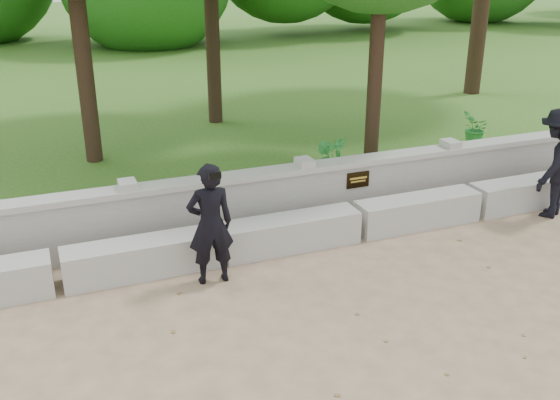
{
  "coord_description": "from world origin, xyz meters",
  "views": [
    {
      "loc": [
        -3.96,
        -5.13,
        3.75
      ],
      "look_at": [
        -1.29,
        1.56,
        0.87
      ],
      "focal_mm": 40.0,
      "sensor_mm": 36.0,
      "label": 1
    }
  ],
  "objects": [
    {
      "name": "lawn",
      "position": [
        0.0,
        14.0,
        0.12
      ],
      "size": [
        40.0,
        22.0,
        0.25
      ],
      "primitive_type": "cube",
      "color": "#2F5D17",
      "rests_on": "ground"
    },
    {
      "name": "man_main",
      "position": [
        -2.24,
        1.41,
        0.76
      ],
      "size": [
        0.57,
        0.51,
        1.51
      ],
      "color": "black",
      "rests_on": "ground"
    },
    {
      "name": "ground",
      "position": [
        0.0,
        0.0,
        0.0
      ],
      "size": [
        80.0,
        80.0,
        0.0
      ],
      "primitive_type": "plane",
      "color": "tan",
      "rests_on": "ground"
    },
    {
      "name": "visitor_mid",
      "position": [
        3.1,
        1.51,
        0.83
      ],
      "size": [
        1.24,
        1.04,
        1.66
      ],
      "color": "black",
      "rests_on": "ground"
    },
    {
      "name": "concrete_bench",
      "position": [
        0.0,
        1.9,
        0.22
      ],
      "size": [
        11.9,
        0.45,
        0.45
      ],
      "color": "#BBB9B0",
      "rests_on": "ground"
    },
    {
      "name": "shrub_c",
      "position": [
        3.87,
        4.32,
        0.57
      ],
      "size": [
        0.75,
        0.76,
        0.64
      ],
      "primitive_type": "imported",
      "rotation": [
        0.0,
        0.0,
        3.98
      ],
      "color": "#2D8534",
      "rests_on": "lawn"
    },
    {
      "name": "parapet_wall",
      "position": [
        0.0,
        2.6,
        0.46
      ],
      "size": [
        12.5,
        0.35,
        0.9
      ],
      "color": "#AFADA6",
      "rests_on": "ground"
    },
    {
      "name": "shrub_d",
      "position": [
        0.55,
        3.66,
        0.57
      ],
      "size": [
        0.38,
        0.41,
        0.65
      ],
      "primitive_type": "imported",
      "rotation": [
        0.0,
        0.0,
        4.87
      ],
      "color": "#2D8534",
      "rests_on": "lawn"
    },
    {
      "name": "shrub_b",
      "position": [
        0.49,
        3.94,
        0.51
      ],
      "size": [
        0.36,
        0.37,
        0.52
      ],
      "primitive_type": "imported",
      "rotation": [
        0.0,
        0.0,
        2.28
      ],
      "color": "#2D8534",
      "rests_on": "lawn"
    }
  ]
}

